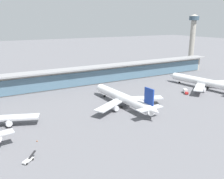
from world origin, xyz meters
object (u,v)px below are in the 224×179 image
airliner_centre_stand (124,98)px  service_truck_near_nose_grey (209,83)px  service_truck_mid_apron_white (28,160)px  airliner_right_stand (205,82)px  service_truck_under_wing_red (185,91)px  safety_cone_bravo (37,141)px  control_tower (193,34)px

airliner_centre_stand → service_truck_near_nose_grey: (93.87, 12.15, -4.63)m
service_truck_near_nose_grey → service_truck_mid_apron_white: bearing=-163.6°
airliner_right_stand → service_truck_under_wing_red: bearing=-176.1°
airliner_centre_stand → airliner_right_stand: size_ratio=1.00×
airliner_right_stand → service_truck_mid_apron_white: 147.38m
service_truck_mid_apron_white → safety_cone_bravo: 16.32m
service_truck_near_nose_grey → safety_cone_bravo: service_truck_near_nose_grey is taller
airliner_centre_stand → control_tower: size_ratio=1.01×
airliner_right_stand → safety_cone_bravo: (-135.79, -22.86, -5.19)m
airliner_centre_stand → safety_cone_bravo: 61.78m
airliner_right_stand → control_tower: (86.17, 94.98, 30.15)m
service_truck_near_nose_grey → service_truck_under_wing_red: size_ratio=0.44×
service_truck_mid_apron_white → safety_cone_bravo: service_truck_mid_apron_white is taller
airliner_right_stand → airliner_centre_stand: bearing=-177.6°
control_tower → safety_cone_bravo: 253.77m
airliner_centre_stand → safety_cone_bravo: bearing=-161.4°
safety_cone_bravo → control_tower: bearing=28.0°
service_truck_mid_apron_white → control_tower: size_ratio=0.09×
service_truck_near_nose_grey → service_truck_mid_apron_white: service_truck_mid_apron_white is taller
control_tower → service_truck_near_nose_grey: bearing=-129.0°
service_truck_mid_apron_white → control_tower: control_tower is taller
service_truck_near_nose_grey → service_truck_under_wing_red: bearing=-164.9°
service_truck_near_nose_grey → safety_cone_bravo: bearing=-168.2°
airliner_right_stand → service_truck_near_nose_grey: airliner_right_stand is taller
airliner_centre_stand → airliner_right_stand: same height
service_truck_under_wing_red → control_tower: size_ratio=0.11×
airliner_centre_stand → airliner_right_stand: (77.43, 3.25, 0.00)m
safety_cone_bravo → airliner_right_stand: bearing=9.6°
control_tower → airliner_centre_stand: bearing=-149.0°
service_truck_under_wing_red → control_tower: (108.05, 96.46, 33.96)m
service_truck_under_wing_red → safety_cone_bravo: (-113.90, -21.38, -1.37)m
service_truck_under_wing_red → service_truck_mid_apron_white: service_truck_under_wing_red is taller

